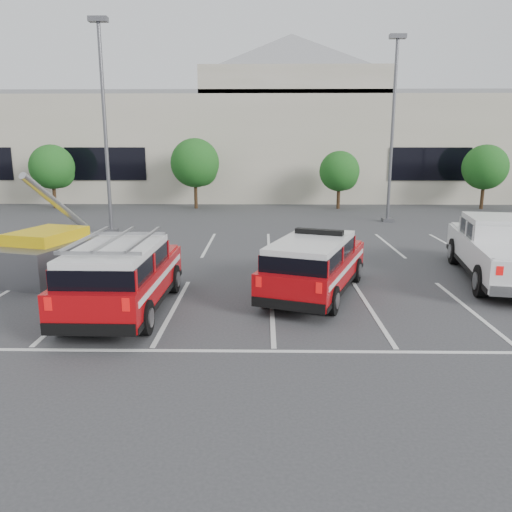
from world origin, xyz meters
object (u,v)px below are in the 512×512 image
(light_pole_mid, at_px, (392,130))
(fire_chief_suv, at_px, (315,269))
(tree_mid_left, at_px, (196,165))
(ladder_suv, at_px, (123,281))
(tree_mid_right, at_px, (340,173))
(tree_right, at_px, (486,169))
(white_pickup, at_px, (501,256))
(utility_rig, at_px, (44,255))
(light_pole_left, at_px, (105,128))
(tree_left, at_px, (54,168))
(convention_building, at_px, (269,141))

(light_pole_mid, bearing_deg, fire_chief_suv, -111.41)
(tree_mid_left, xyz_separation_m, light_pole_mid, (11.91, -6.05, 2.14))
(ladder_suv, bearing_deg, tree_mid_right, 68.84)
(tree_mid_left, distance_m, tree_right, 20.00)
(tree_mid_left, height_order, light_pole_mid, light_pole_mid)
(tree_mid_right, distance_m, tree_right, 10.00)
(white_pickup, bearing_deg, utility_rig, -170.48)
(light_pole_left, relative_size, utility_rig, 2.32)
(light_pole_left, bearing_deg, fire_chief_suv, -48.67)
(light_pole_left, height_order, light_pole_mid, same)
(tree_right, distance_m, light_pole_mid, 10.38)
(tree_mid_left, distance_m, light_pole_mid, 13.53)
(light_pole_left, distance_m, light_pole_mid, 15.52)
(tree_right, relative_size, fire_chief_suv, 0.76)
(tree_mid_right, distance_m, ladder_suv, 24.15)
(tree_mid_left, bearing_deg, tree_left, -180.00)
(light_pole_left, xyz_separation_m, white_pickup, (15.63, -8.79, -4.37))
(tree_mid_left, bearing_deg, light_pole_mid, -26.92)
(tree_left, height_order, tree_mid_left, tree_mid_left)
(utility_rig, bearing_deg, tree_mid_right, 70.85)
(tree_right, relative_size, light_pole_mid, 0.43)
(tree_mid_right, distance_m, light_pole_left, 16.72)
(tree_mid_right, distance_m, white_pickup, 19.08)
(tree_mid_left, relative_size, white_pickup, 0.69)
(tree_mid_right, relative_size, white_pickup, 0.57)
(tree_right, height_order, fire_chief_suv, tree_right)
(tree_mid_right, distance_m, fire_chief_suv, 21.03)
(ladder_suv, bearing_deg, tree_right, 50.45)
(tree_mid_left, distance_m, ladder_suv, 22.44)
(convention_building, height_order, white_pickup, convention_building)
(convention_building, bearing_deg, light_pole_left, -112.39)
(light_pole_mid, bearing_deg, utility_rig, -139.65)
(tree_right, bearing_deg, light_pole_left, -156.49)
(tree_right, distance_m, fire_chief_suv, 24.88)
(tree_mid_right, height_order, tree_right, tree_right)
(tree_mid_right, height_order, ladder_suv, tree_mid_right)
(tree_right, bearing_deg, tree_left, 180.00)
(tree_left, distance_m, white_pickup, 29.43)
(light_pole_left, relative_size, ladder_suv, 1.89)
(tree_right, bearing_deg, ladder_suv, -130.52)
(tree_left, relative_size, tree_right, 1.00)
(tree_mid_left, xyz_separation_m, fire_chief_suv, (6.20, -20.61, -2.26))
(tree_mid_right, bearing_deg, utility_rig, -124.65)
(light_pole_mid, distance_m, white_pickup, 13.53)
(fire_chief_suv, bearing_deg, convention_building, 112.42)
(tree_mid_right, relative_size, light_pole_mid, 0.39)
(fire_chief_suv, height_order, white_pickup, white_pickup)
(convention_building, bearing_deg, fire_chief_suv, -87.92)
(utility_rig, bearing_deg, tree_left, 126.60)
(light_pole_mid, distance_m, fire_chief_suv, 16.25)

